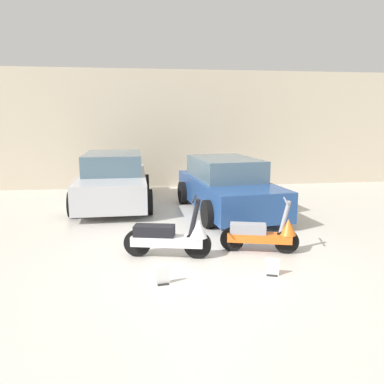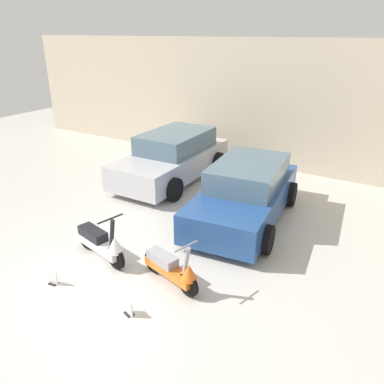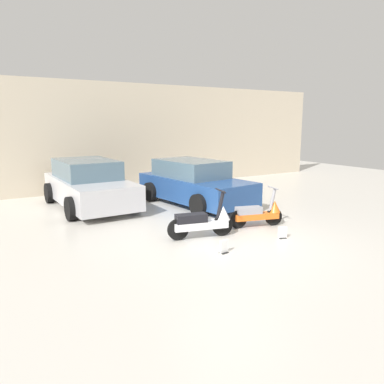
{
  "view_description": "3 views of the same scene",
  "coord_description": "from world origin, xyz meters",
  "px_view_note": "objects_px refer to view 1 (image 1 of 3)",
  "views": [
    {
      "loc": [
        -0.9,
        -5.47,
        2.28
      ],
      "look_at": [
        0.12,
        2.28,
        0.77
      ],
      "focal_mm": 35.0,
      "sensor_mm": 36.0,
      "label": 1
    },
    {
      "loc": [
        4.22,
        -3.87,
        4.09
      ],
      "look_at": [
        0.4,
        2.44,
        0.9
      ],
      "focal_mm": 35.0,
      "sensor_mm": 36.0,
      "label": 2
    },
    {
      "loc": [
        -4.76,
        -6.06,
        2.48
      ],
      "look_at": [
        0.34,
        2.31,
        0.65
      ],
      "focal_mm": 35.0,
      "sensor_mm": 36.0,
      "label": 3
    }
  ],
  "objects_px": {
    "car_rear_center": "(227,186)",
    "placard_near_left_scooter": "(163,276)",
    "car_rear_left": "(114,180)",
    "scooter_front_left": "(171,236)",
    "scooter_front_right": "(263,234)",
    "placard_near_right_scooter": "(272,268)"
  },
  "relations": [
    {
      "from": "car_rear_center",
      "to": "placard_near_left_scooter",
      "type": "distance_m",
      "value": 4.5
    },
    {
      "from": "car_rear_left",
      "to": "scooter_front_left",
      "type": "bearing_deg",
      "value": 15.1
    },
    {
      "from": "scooter_front_left",
      "to": "scooter_front_right",
      "type": "relative_size",
      "value": 1.1
    },
    {
      "from": "car_rear_center",
      "to": "placard_near_left_scooter",
      "type": "relative_size",
      "value": 15.79
    },
    {
      "from": "car_rear_left",
      "to": "placard_near_right_scooter",
      "type": "distance_m",
      "value": 5.92
    },
    {
      "from": "scooter_front_right",
      "to": "car_rear_center",
      "type": "height_order",
      "value": "car_rear_center"
    },
    {
      "from": "car_rear_left",
      "to": "car_rear_center",
      "type": "relative_size",
      "value": 1.0
    },
    {
      "from": "scooter_front_left",
      "to": "car_rear_center",
      "type": "relative_size",
      "value": 0.36
    },
    {
      "from": "car_rear_left",
      "to": "car_rear_center",
      "type": "height_order",
      "value": "car_rear_left"
    },
    {
      "from": "car_rear_center",
      "to": "car_rear_left",
      "type": "bearing_deg",
      "value": -120.32
    },
    {
      "from": "scooter_front_left",
      "to": "placard_near_right_scooter",
      "type": "xyz_separation_m",
      "value": [
        1.44,
        -0.94,
        -0.25
      ]
    },
    {
      "from": "scooter_front_right",
      "to": "placard_near_left_scooter",
      "type": "xyz_separation_m",
      "value": [
        -1.8,
        -1.07,
        -0.22
      ]
    },
    {
      "from": "scooter_front_left",
      "to": "car_rear_center",
      "type": "xyz_separation_m",
      "value": [
        1.63,
        3.04,
        0.27
      ]
    },
    {
      "from": "scooter_front_left",
      "to": "car_rear_left",
      "type": "xyz_separation_m",
      "value": [
        -1.24,
        4.31,
        0.3
      ]
    },
    {
      "from": "car_rear_left",
      "to": "placard_near_right_scooter",
      "type": "xyz_separation_m",
      "value": [
        2.68,
        -5.25,
        -0.55
      ]
    },
    {
      "from": "scooter_front_right",
      "to": "placard_near_right_scooter",
      "type": "relative_size",
      "value": 5.12
    },
    {
      "from": "placard_near_left_scooter",
      "to": "scooter_front_right",
      "type": "bearing_deg",
      "value": 30.76
    },
    {
      "from": "scooter_front_left",
      "to": "car_rear_center",
      "type": "bearing_deg",
      "value": 74.59
    },
    {
      "from": "car_rear_left",
      "to": "placard_near_left_scooter",
      "type": "bearing_deg",
      "value": 10.07
    },
    {
      "from": "scooter_front_right",
      "to": "scooter_front_left",
      "type": "bearing_deg",
      "value": -163.49
    },
    {
      "from": "car_rear_left",
      "to": "placard_near_right_scooter",
      "type": "relative_size",
      "value": 15.81
    },
    {
      "from": "scooter_front_left",
      "to": "placard_near_left_scooter",
      "type": "xyz_separation_m",
      "value": [
        -0.2,
        -1.03,
        -0.25
      ]
    }
  ]
}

